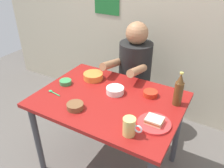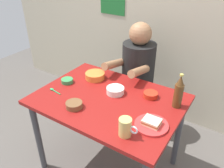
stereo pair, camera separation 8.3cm
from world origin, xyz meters
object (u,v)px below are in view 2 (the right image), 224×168
stool (136,99)px  beer_bottle (179,92)px  person_seated (138,64)px  beer_mug (125,127)px  dining_table (109,108)px  sandwich (152,122)px  condiment_bowl_brown (74,105)px  plate_orange (151,125)px

stool → beer_bottle: beer_bottle is taller
person_seated → beer_mug: person_seated is taller
dining_table → sandwich: 0.44m
stool → condiment_bowl_brown: 0.96m
dining_table → sandwich: (0.41, -0.12, 0.13)m
stool → condiment_bowl_brown: size_ratio=3.75×
condiment_bowl_brown → dining_table: bearing=58.9°
beer_mug → condiment_bowl_brown: bearing=173.9°
sandwich → beer_bottle: (0.06, 0.30, 0.09)m
dining_table → sandwich: bearing=-16.0°
sandwich → condiment_bowl_brown: (-0.55, -0.12, -0.01)m
dining_table → plate_orange: 0.44m
beer_bottle → stool: bearing=140.0°
sandwich → dining_table: bearing=164.0°
person_seated → beer_bottle: size_ratio=2.75×
plate_orange → dining_table: bearing=164.0°
plate_orange → condiment_bowl_brown: (-0.55, -0.12, 0.02)m
condiment_bowl_brown → person_seated: bearing=85.0°
beer_mug → person_seated: bearing=112.7°
person_seated → dining_table: bearing=-83.9°
person_seated → beer_bottle: bearing=-39.3°
person_seated → plate_orange: bearing=-57.1°
dining_table → person_seated: person_seated is taller
sandwich → condiment_bowl_brown: bearing=-168.1°
beer_mug → stool: bearing=112.4°
plate_orange → condiment_bowl_brown: 0.56m
sandwich → beer_mug: 0.19m
dining_table → beer_mug: (0.31, -0.28, 0.15)m
dining_table → stool: bearing=96.0°
dining_table → plate_orange: bearing=-16.0°
beer_mug → plate_orange: bearing=58.6°
stool → dining_table: bearing=-84.0°
sandwich → beer_bottle: size_ratio=0.42×
plate_orange → beer_bottle: size_ratio=0.84×
dining_table → condiment_bowl_brown: bearing=-121.1°
person_seated → beer_bottle: person_seated is taller
sandwich → beer_bottle: beer_bottle is taller
stool → condiment_bowl_brown: bearing=-94.9°
condiment_bowl_brown → plate_orange: bearing=11.9°
person_seated → plate_orange: 0.88m
dining_table → sandwich: size_ratio=10.00×
dining_table → stool: dining_table is taller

